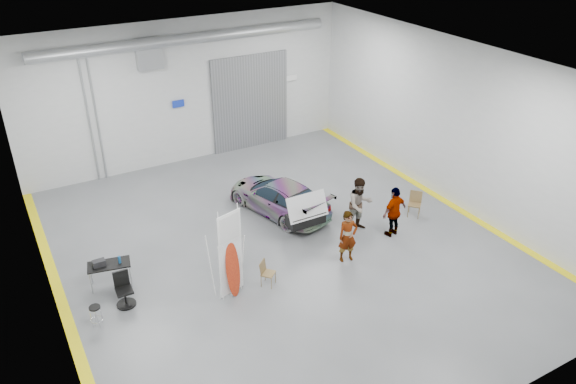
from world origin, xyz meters
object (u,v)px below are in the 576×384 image
sedan_car (279,196)px  person_a (348,236)px  person_c (394,212)px  folding_chair_near (268,278)px  surfboard_display (230,262)px  office_chair (124,291)px  folding_chair_far (414,209)px  shop_stool (96,316)px  person_b (360,205)px  work_table (106,265)px

sedan_car → person_a: person_a is taller
person_c → folding_chair_near: 5.02m
surfboard_display → office_chair: surfboard_display is taller
office_chair → folding_chair_far: bearing=1.6°
shop_stool → surfboard_display: bearing=-9.8°
person_b → shop_stool: (-8.98, -0.52, -0.67)m
sedan_car → folding_chair_near: bearing=42.7°
sedan_car → shop_stool: 7.77m
person_b → folding_chair_far: person_b is taller
person_a → person_b: bearing=52.7°
person_a → folding_chair_near: person_a is taller
person_c → folding_chair_far: size_ratio=1.99×
person_b → shop_stool: size_ratio=3.12×
sedan_car → shop_stool: size_ratio=6.81×
sedan_car → person_a: 3.77m
person_c → office_chair: person_c is taller
person_b → work_table: 8.33m
person_c → work_table: size_ratio=1.39×
work_table → office_chair: 1.12m
sedan_car → folding_chair_near: size_ratio=5.35×
person_c → person_b: bearing=-56.4°
person_c → shop_stool: size_ratio=2.89×
person_c → work_table: person_c is taller
person_a → folding_chair_far: person_a is taller
sedan_car → folding_chair_far: sedan_car is taller
folding_chair_near → office_chair: office_chair is taller
folding_chair_near → shop_stool: (-4.83, 0.69, 0.06)m
work_table → office_chair: size_ratio=1.27×
person_c → folding_chair_near: (-4.96, -0.36, -0.66)m
surfboard_display → folding_chair_near: surfboard_display is taller
folding_chair_far → office_chair: office_chair is taller
person_a → work_table: 7.27m
folding_chair_far → person_c: bearing=-109.2°
office_chair → person_b: bearing=2.9°
office_chair → work_table: bearing=102.5°
person_b → folding_chair_near: (-4.15, -1.21, -0.73)m
folding_chair_near → sedan_car: bearing=16.6°
shop_stool → work_table: (0.71, 1.57, 0.45)m
surfboard_display → sedan_car: bearing=29.9°
surfboard_display → person_a: bearing=-17.8°
person_c → surfboard_display: surfboard_display is taller
folding_chair_far → work_table: bearing=-139.3°
person_b → person_c: 1.18m
sedan_car → shop_stool: sedan_car is taller
shop_stool → person_c: bearing=-1.9°
person_b → sedan_car: bearing=131.6°
folding_chair_far → office_chair: size_ratio=0.88×
surfboard_display → person_b: bearing=-3.4°
folding_chair_near → person_b: bearing=-24.4°
folding_chair_far → sedan_car: bearing=-165.5°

